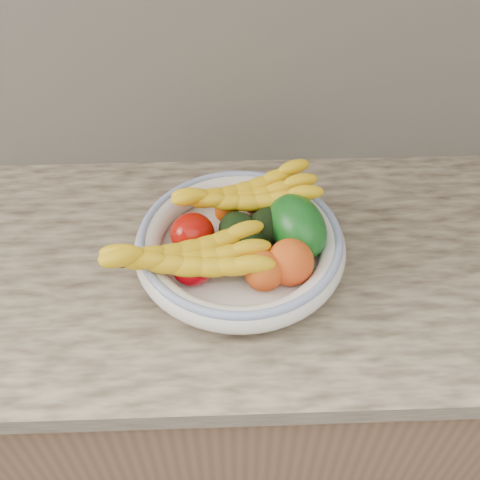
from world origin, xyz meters
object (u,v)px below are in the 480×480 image
fruit_bowl (240,244)px  banana_bunch_back (246,198)px  banana_bunch_front (188,260)px  green_mango (296,226)px

fruit_bowl → banana_bunch_back: bearing=80.8°
banana_bunch_back → banana_bunch_front: bearing=-136.1°
green_mango → banana_bunch_front: 0.21m
green_mango → banana_bunch_back: (-0.09, 0.07, 0.01)m
banana_bunch_back → banana_bunch_front: size_ratio=0.97×
fruit_bowl → banana_bunch_front: size_ratio=1.27×
fruit_bowl → green_mango: green_mango is taller
fruit_bowl → banana_bunch_front: (-0.09, -0.07, 0.03)m
banana_bunch_front → fruit_bowl: bearing=27.4°
fruit_bowl → banana_bunch_front: banana_bunch_front is taller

